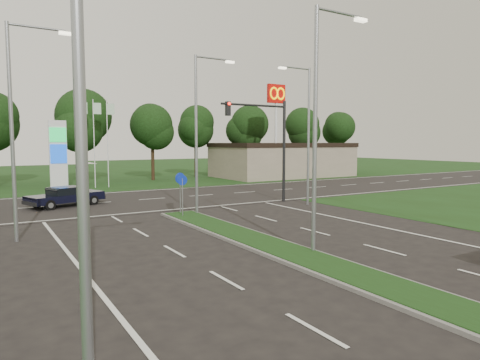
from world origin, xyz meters
TOP-DOWN VIEW (x-y plane):
  - ground at (0.00, 0.00)m, footprint 160.00×160.00m
  - verge_far at (0.00, 55.00)m, footprint 160.00×50.00m
  - cross_road at (0.00, 24.00)m, footprint 160.00×12.00m
  - median_kerb at (0.00, 4.00)m, footprint 2.00×26.00m
  - commercial_building at (22.00, 36.00)m, footprint 16.00×9.00m
  - streetlight_median_near at (1.00, 6.00)m, footprint 2.53×0.22m
  - streetlight_median_far at (1.00, 16.00)m, footprint 2.53×0.22m
  - streetlight_left_near at (-8.30, 0.00)m, footprint 2.53×0.22m
  - streetlight_left_far at (-8.30, 14.00)m, footprint 2.53×0.22m
  - streetlight_right_far at (8.80, 16.00)m, footprint 2.53×0.22m
  - traffic_signal at (7.19, 18.00)m, footprint 5.10×0.42m
  - median_signs at (0.00, 16.40)m, footprint 1.16×1.76m
  - gas_pylon at (-3.79, 33.05)m, footprint 5.80×1.26m
  - mcdonalds_sign at (18.00, 31.97)m, footprint 2.20×0.47m
  - treeline_far at (0.10, 39.93)m, footprint 6.00×6.00m
  - navy_sedan at (-5.02, 23.47)m, footprint 5.00×3.35m

SIDE VIEW (x-z plane):
  - ground at x=0.00m, z-range 0.00..0.00m
  - verge_far at x=0.00m, z-range -0.01..0.01m
  - cross_road at x=0.00m, z-range -0.01..0.01m
  - median_kerb at x=0.00m, z-range 0.00..0.12m
  - navy_sedan at x=-5.02m, z-range 0.05..1.32m
  - median_signs at x=0.00m, z-range 0.52..2.90m
  - commercial_building at x=22.00m, z-range 0.00..4.00m
  - gas_pylon at x=-3.79m, z-range -0.80..7.20m
  - traffic_signal at x=7.19m, z-range 1.15..8.15m
  - streetlight_median_near at x=1.00m, z-range 0.58..9.58m
  - streetlight_median_far at x=1.00m, z-range 0.58..9.58m
  - streetlight_left_near at x=-8.30m, z-range 0.58..9.58m
  - streetlight_left_far at x=-8.30m, z-range 0.58..9.58m
  - streetlight_right_far at x=8.80m, z-range 0.58..9.58m
  - treeline_far at x=0.10m, z-range 1.88..11.78m
  - mcdonalds_sign at x=18.00m, z-range 2.79..13.19m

